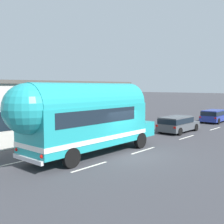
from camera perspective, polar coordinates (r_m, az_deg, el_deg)
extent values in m
plane|color=#38383D|center=(16.19, 3.45, -8.79)|extent=(300.00, 300.00, 0.00)
cube|color=silver|center=(13.91, -4.61, -11.14)|extent=(0.14, 2.40, 0.01)
cube|color=silver|center=(17.33, 6.41, -7.86)|extent=(0.14, 2.40, 0.01)
cube|color=silver|center=(22.35, 15.09, -5.03)|extent=(0.14, 2.40, 0.01)
cube|color=silver|center=(27.66, 20.40, -3.22)|extent=(0.14, 2.40, 0.01)
cube|color=silver|center=(27.97, 12.94, -2.93)|extent=(0.12, 80.00, 0.01)
cube|color=beige|center=(24.20, -19.08, 0.53)|extent=(9.82, 17.77, 4.10)
cube|color=#4C4742|center=(24.13, -19.23, 5.67)|extent=(10.12, 18.07, 0.24)
cube|color=black|center=(20.15, -12.10, -0.92)|extent=(0.08, 15.77, 1.20)
cube|color=teal|center=(15.83, -4.91, -2.67)|extent=(2.51, 7.75, 2.30)
cylinder|color=teal|center=(15.71, -4.94, 1.49)|extent=(2.46, 7.65, 2.45)
sphere|color=teal|center=(13.35, -16.84, 0.61)|extent=(2.40, 2.40, 2.40)
cube|color=teal|center=(19.31, 4.83, -3.25)|extent=(2.26, 1.30, 0.95)
cube|color=white|center=(15.93, -4.89, -4.98)|extent=(2.55, 7.79, 0.24)
cube|color=black|center=(15.55, -5.72, -0.59)|extent=(2.54, 5.95, 0.76)
cube|color=black|center=(13.39, -16.82, -1.52)|extent=(2.00, 0.08, 0.84)
cube|color=white|center=(13.59, -16.71, -6.77)|extent=(0.80, 0.06, 0.90)
cube|color=silver|center=(13.68, -16.97, -9.28)|extent=(2.34, 0.14, 0.20)
sphere|color=red|center=(14.53, -18.94, -7.26)|extent=(0.20, 0.20, 0.20)
sphere|color=red|center=(12.79, -14.17, -8.83)|extent=(0.20, 0.20, 0.20)
cube|color=black|center=(18.68, 3.77, 0.56)|extent=(2.14, 0.10, 0.96)
cube|color=silver|center=(19.89, 6.00, -3.38)|extent=(0.90, 0.10, 0.56)
cylinder|color=black|center=(19.32, 0.15, -4.96)|extent=(0.26, 1.00, 1.00)
cylinder|color=black|center=(17.90, 5.85, -5.81)|extent=(0.26, 1.00, 1.00)
cylinder|color=black|center=(15.53, -14.03, -7.66)|extent=(0.26, 1.00, 1.00)
cylinder|color=black|center=(13.72, -8.35, -9.27)|extent=(0.26, 1.00, 1.00)
cube|color=#474C51|center=(24.71, 13.49, -2.80)|extent=(1.89, 4.41, 0.60)
cube|color=#474C51|center=(24.22, 12.99, -1.58)|extent=(1.69, 3.16, 0.55)
cube|color=black|center=(24.22, 12.99, -1.65)|extent=(1.75, 3.20, 0.43)
cube|color=red|center=(23.18, 9.15, -2.80)|extent=(0.20, 0.04, 0.14)
cube|color=red|center=(22.36, 12.73, -3.16)|extent=(0.20, 0.04, 0.14)
cylinder|color=black|center=(26.47, 13.25, -2.70)|extent=(0.20, 0.64, 0.64)
cylinder|color=black|center=(25.69, 16.82, -3.03)|extent=(0.20, 0.64, 0.64)
cylinder|color=black|center=(23.87, 9.88, -3.50)|extent=(0.20, 0.64, 0.64)
cylinder|color=black|center=(23.01, 13.73, -3.91)|extent=(0.20, 0.64, 0.64)
cube|color=navy|center=(32.59, 20.39, -1.06)|extent=(1.97, 4.55, 0.60)
cube|color=navy|center=(32.08, 20.15, -0.12)|extent=(1.73, 3.29, 0.55)
cube|color=black|center=(32.09, 20.15, -0.17)|extent=(1.80, 3.34, 0.43)
cube|color=red|center=(30.73, 17.63, -1.00)|extent=(0.20, 0.05, 0.14)
cube|color=red|center=(30.19, 20.44, -1.20)|extent=(0.20, 0.05, 0.14)
cylinder|color=black|center=(34.35, 19.84, -1.07)|extent=(0.22, 0.65, 0.64)
cylinder|color=black|center=(31.46, 17.95, -1.57)|extent=(0.22, 0.65, 0.64)
cylinder|color=black|center=(30.87, 20.99, -1.79)|extent=(0.22, 0.65, 0.64)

